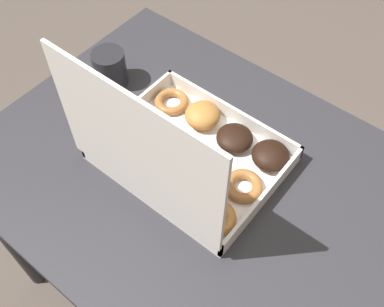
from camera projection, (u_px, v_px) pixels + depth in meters
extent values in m
plane|color=#564C44|center=(198.00, 285.00, 1.61)|extent=(8.00, 8.00, 0.00)
cube|color=#2D2D33|center=(201.00, 179.00, 1.04)|extent=(1.04, 0.77, 0.03)
cylinder|color=#2D2D33|center=(155.00, 105.00, 1.66)|extent=(0.06, 0.06, 0.69)
cylinder|color=#2D2D33|center=(8.00, 234.00, 1.35)|extent=(0.06, 0.06, 0.69)
cube|color=white|center=(192.00, 158.00, 1.05)|extent=(0.40, 0.32, 0.01)
cube|color=white|center=(231.00, 113.00, 1.10)|extent=(0.40, 0.01, 0.04)
cube|color=white|center=(147.00, 197.00, 0.96)|extent=(0.40, 0.01, 0.04)
cube|color=white|center=(263.00, 198.00, 0.96)|extent=(0.01, 0.32, 0.04)
cube|color=white|center=(130.00, 112.00, 1.11)|extent=(0.01, 0.32, 0.04)
cube|color=white|center=(136.00, 151.00, 0.82)|extent=(0.40, 0.01, 0.31)
ellipsoid|color=black|center=(271.00, 156.00, 1.02)|extent=(0.09, 0.09, 0.05)
ellipsoid|color=black|center=(235.00, 138.00, 1.06)|extent=(0.09, 0.09, 0.04)
ellipsoid|color=#B77A38|center=(203.00, 115.00, 1.09)|extent=(0.09, 0.09, 0.05)
torus|color=#9E6633|center=(172.00, 102.00, 1.14)|extent=(0.09, 0.09, 0.02)
torus|color=#9E6633|center=(243.00, 186.00, 0.99)|extent=(0.09, 0.09, 0.02)
torus|color=#9E6633|center=(209.00, 166.00, 1.02)|extent=(0.09, 0.09, 0.02)
ellipsoid|color=pink|center=(175.00, 141.00, 1.05)|extent=(0.09, 0.09, 0.04)
torus|color=#9E6633|center=(146.00, 124.00, 1.10)|extent=(0.09, 0.09, 0.02)
torus|color=#B77A38|center=(216.00, 218.00, 0.94)|extent=(0.09, 0.09, 0.02)
ellipsoid|color=pink|center=(181.00, 192.00, 0.97)|extent=(0.09, 0.09, 0.05)
ellipsoid|color=#B77A38|center=(149.00, 169.00, 1.01)|extent=(0.09, 0.09, 0.04)
ellipsoid|color=#381E11|center=(116.00, 147.00, 1.04)|extent=(0.09, 0.09, 0.05)
cylinder|color=#232328|center=(110.00, 68.00, 1.17)|extent=(0.09, 0.09, 0.10)
cylinder|color=black|center=(107.00, 55.00, 1.13)|extent=(0.07, 0.07, 0.01)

